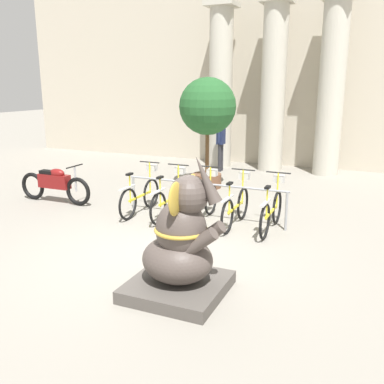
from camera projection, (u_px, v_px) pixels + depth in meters
ground_plane at (159, 253)px, 7.03m from camera, size 60.00×60.00×0.00m
building_facade at (281, 74)px, 13.93m from camera, size 20.00×0.20×6.00m
column_left at (221, 86)px, 13.80m from camera, size 0.94×0.94×5.16m
column_middle at (273, 86)px, 13.13m from camera, size 0.94×0.94×5.16m
column_right at (332, 86)px, 12.46m from camera, size 0.94×0.94×5.16m
bike_rack at (204, 191)px, 8.61m from camera, size 3.42×0.05×0.77m
bicycle_0 at (141, 195)px, 9.10m from camera, size 0.48×1.63×1.05m
bicycle_1 at (170, 198)px, 8.81m from camera, size 0.48×1.63×1.05m
bicycle_2 at (203, 201)px, 8.59m from camera, size 0.48×1.63×1.05m
bicycle_3 at (236, 205)px, 8.30m from camera, size 0.48×1.63×1.05m
bicycle_4 at (272, 210)px, 8.02m from camera, size 0.48×1.63×1.05m
elephant_statue at (181, 248)px, 5.53m from camera, size 1.23×1.23×1.90m
motorcycle at (55, 184)px, 9.91m from camera, size 1.98×0.55×0.92m
person_pedestrian at (221, 138)px, 13.33m from camera, size 0.23×0.47×1.76m
potted_tree at (208, 111)px, 10.98m from camera, size 1.47×1.47×2.87m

